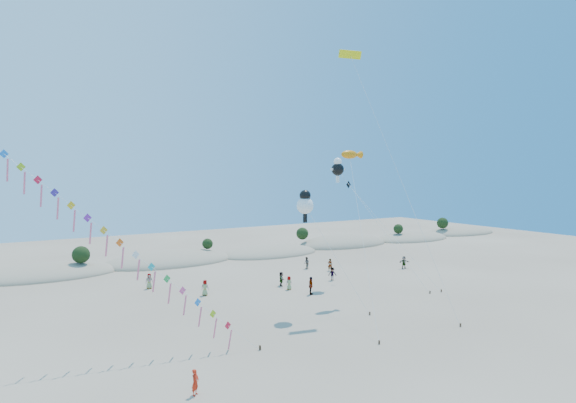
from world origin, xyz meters
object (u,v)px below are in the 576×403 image
at_px(parafoil_kite, 352,59).
at_px(flyer_foreground, 195,382).
at_px(kite_train, 57,196).
at_px(fish_kite, 352,155).

height_order(parafoil_kite, flyer_foreground, parafoil_kite).
distance_m(kite_train, flyer_foreground, 15.91).
distance_m(kite_train, fish_kite, 28.33).
relative_size(kite_train, flyer_foreground, 15.61).
bearing_deg(fish_kite, kite_train, -174.35).
bearing_deg(flyer_foreground, fish_kite, -9.00).
bearing_deg(kite_train, parafoil_kite, 3.27).
relative_size(fish_kite, parafoil_kite, 0.61).
xyz_separation_m(kite_train, flyer_foreground, (5.98, -10.26, -10.58)).
height_order(kite_train, parafoil_kite, parafoil_kite).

